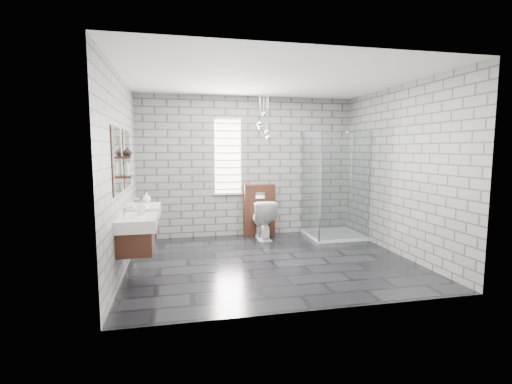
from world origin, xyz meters
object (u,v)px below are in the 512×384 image
object	(u,v)px
vanity_right	(141,212)
shower_enclosure	(332,212)
toilet	(262,219)
vanity_left	(134,224)
cistern_panel	(259,210)

from	to	relation	value
vanity_right	shower_enclosure	xyz separation A→B (m)	(3.41, 0.77, -0.25)
shower_enclosure	toilet	world-z (taller)	shower_enclosure
vanity_left	toilet	size ratio (longest dim) A/B	2.12
vanity_left	cistern_panel	size ratio (longest dim) A/B	1.57
vanity_left	toilet	bearing A→B (deg)	42.87
vanity_left	vanity_right	xyz separation A→B (m)	(0.00, 0.95, 0.00)
cistern_panel	shower_enclosure	distance (m)	1.40
vanity_right	cistern_panel	world-z (taller)	vanity_right
cistern_panel	toilet	bearing A→B (deg)	-90.00
vanity_right	shower_enclosure	world-z (taller)	shower_enclosure
shower_enclosure	toilet	distance (m)	1.33
vanity_right	shower_enclosure	bearing A→B (deg)	12.79
shower_enclosure	toilet	size ratio (longest dim) A/B	2.74
cistern_panel	shower_enclosure	size ratio (longest dim) A/B	0.49
cistern_panel	shower_enclosure	world-z (taller)	shower_enclosure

